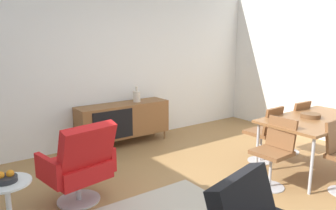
{
  "coord_description": "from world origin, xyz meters",
  "views": [
    {
      "loc": [
        -2.36,
        -2.45,
        1.81
      ],
      "look_at": [
        -0.07,
        0.71,
        0.99
      ],
      "focal_mm": 34.18,
      "sensor_mm": 36.0,
      "label": 1
    }
  ],
  "objects_px": {
    "dining_chair_back_left": "(265,132)",
    "side_table_round": "(8,202)",
    "sideboard": "(123,120)",
    "wooden_bowl_on_table": "(311,116)",
    "dining_chair_back_right": "(293,124)",
    "dining_chair_near_window": "(275,150)",
    "vase_cobalt": "(137,96)",
    "dining_table": "(316,121)",
    "fruit_bowl": "(6,178)",
    "lounge_chair_red": "(80,163)"
  },
  "relations": [
    {
      "from": "dining_chair_back_left",
      "to": "side_table_round",
      "type": "xyz_separation_m",
      "value": [
        -3.38,
        0.28,
        -0.15
      ]
    },
    {
      "from": "sideboard",
      "to": "wooden_bowl_on_table",
      "type": "relative_size",
      "value": 6.15
    },
    {
      "from": "sideboard",
      "to": "dining_chair_back_right",
      "type": "xyz_separation_m",
      "value": [
        1.98,
        -1.95,
        0.03
      ]
    },
    {
      "from": "wooden_bowl_on_table",
      "to": "dining_chair_back_left",
      "type": "relative_size",
      "value": 0.3
    },
    {
      "from": "wooden_bowl_on_table",
      "to": "dining_chair_near_window",
      "type": "bearing_deg",
      "value": -176.11
    },
    {
      "from": "sideboard",
      "to": "vase_cobalt",
      "type": "height_order",
      "value": "vase_cobalt"
    },
    {
      "from": "sideboard",
      "to": "dining_table",
      "type": "height_order",
      "value": "dining_table"
    },
    {
      "from": "dining_table",
      "to": "fruit_bowl",
      "type": "relative_size",
      "value": 8.0
    },
    {
      "from": "vase_cobalt",
      "to": "dining_chair_back_left",
      "type": "xyz_separation_m",
      "value": [
        1.01,
        -1.95,
        -0.35
      ]
    },
    {
      "from": "side_table_round",
      "to": "fruit_bowl",
      "type": "xyz_separation_m",
      "value": [
        0.0,
        0.0,
        0.23
      ]
    },
    {
      "from": "vase_cobalt",
      "to": "fruit_bowl",
      "type": "xyz_separation_m",
      "value": [
        -2.37,
        -1.67,
        -0.26
      ]
    },
    {
      "from": "dining_chair_back_right",
      "to": "fruit_bowl",
      "type": "bearing_deg",
      "value": 176.07
    },
    {
      "from": "dining_chair_back_left",
      "to": "side_table_round",
      "type": "distance_m",
      "value": 3.4
    },
    {
      "from": "sideboard",
      "to": "dining_chair_back_left",
      "type": "xyz_separation_m",
      "value": [
        1.28,
        -1.95,
        0.03
      ]
    },
    {
      "from": "dining_table",
      "to": "dining_chair_near_window",
      "type": "bearing_deg",
      "value": 179.84
    },
    {
      "from": "wooden_bowl_on_table",
      "to": "fruit_bowl",
      "type": "bearing_deg",
      "value": 168.04
    },
    {
      "from": "sideboard",
      "to": "lounge_chair_red",
      "type": "distance_m",
      "value": 2.03
    },
    {
      "from": "vase_cobalt",
      "to": "dining_table",
      "type": "relative_size",
      "value": 0.17
    },
    {
      "from": "wooden_bowl_on_table",
      "to": "fruit_bowl",
      "type": "xyz_separation_m",
      "value": [
        -3.68,
        0.78,
        -0.21
      ]
    },
    {
      "from": "sideboard",
      "to": "vase_cobalt",
      "type": "xyz_separation_m",
      "value": [
        0.27,
        0.0,
        0.38
      ]
    },
    {
      "from": "dining_chair_back_left",
      "to": "fruit_bowl",
      "type": "bearing_deg",
      "value": 175.26
    },
    {
      "from": "sideboard",
      "to": "lounge_chair_red",
      "type": "bearing_deg",
      "value": -131.54
    },
    {
      "from": "lounge_chair_red",
      "to": "dining_chair_back_right",
      "type": "bearing_deg",
      "value": -7.43
    },
    {
      "from": "dining_chair_near_window",
      "to": "fruit_bowl",
      "type": "bearing_deg",
      "value": 163.58
    },
    {
      "from": "dining_table",
      "to": "side_table_round",
      "type": "relative_size",
      "value": 3.08
    },
    {
      "from": "wooden_bowl_on_table",
      "to": "side_table_round",
      "type": "bearing_deg",
      "value": 168.06
    },
    {
      "from": "dining_chair_back_right",
      "to": "dining_chair_near_window",
      "type": "xyz_separation_m",
      "value": [
        -1.24,
        -0.56,
        0.0
      ]
    },
    {
      "from": "vase_cobalt",
      "to": "wooden_bowl_on_table",
      "type": "height_order",
      "value": "vase_cobalt"
    },
    {
      "from": "wooden_bowl_on_table",
      "to": "dining_chair_near_window",
      "type": "relative_size",
      "value": 0.3
    },
    {
      "from": "sideboard",
      "to": "fruit_bowl",
      "type": "height_order",
      "value": "sideboard"
    },
    {
      "from": "dining_table",
      "to": "dining_chair_back_left",
      "type": "height_order",
      "value": "dining_chair_back_left"
    },
    {
      "from": "lounge_chair_red",
      "to": "wooden_bowl_on_table",
      "type": "bearing_deg",
      "value": -17.68
    },
    {
      "from": "dining_table",
      "to": "fruit_bowl",
      "type": "xyz_separation_m",
      "value": [
        -3.73,
        0.84,
        -0.14
      ]
    },
    {
      "from": "dining_chair_back_right",
      "to": "wooden_bowl_on_table",
      "type": "bearing_deg",
      "value": -128.5
    },
    {
      "from": "fruit_bowl",
      "to": "dining_chair_near_window",
      "type": "bearing_deg",
      "value": -16.42
    },
    {
      "from": "dining_chair_back_left",
      "to": "lounge_chair_red",
      "type": "xyz_separation_m",
      "value": [
        -2.63,
        0.43,
        -0.0
      ]
    },
    {
      "from": "vase_cobalt",
      "to": "dining_chair_back_right",
      "type": "height_order",
      "value": "vase_cobalt"
    },
    {
      "from": "vase_cobalt",
      "to": "lounge_chair_red",
      "type": "xyz_separation_m",
      "value": [
        -1.62,
        -1.52,
        -0.35
      ]
    },
    {
      "from": "sideboard",
      "to": "side_table_round",
      "type": "distance_m",
      "value": 2.69
    },
    {
      "from": "wooden_bowl_on_table",
      "to": "dining_chair_back_right",
      "type": "bearing_deg",
      "value": 51.5
    },
    {
      "from": "wooden_bowl_on_table",
      "to": "dining_chair_back_left",
      "type": "xyz_separation_m",
      "value": [
        -0.3,
        0.5,
        -0.3
      ]
    },
    {
      "from": "dining_chair_back_right",
      "to": "side_table_round",
      "type": "bearing_deg",
      "value": 176.08
    },
    {
      "from": "wooden_bowl_on_table",
      "to": "lounge_chair_red",
      "type": "xyz_separation_m",
      "value": [
        -2.93,
        0.93,
        -0.3
      ]
    },
    {
      "from": "dining_chair_back_left",
      "to": "wooden_bowl_on_table",
      "type": "bearing_deg",
      "value": -59.11
    },
    {
      "from": "dining_table",
      "to": "vase_cobalt",
      "type": "bearing_deg",
      "value": 118.37
    },
    {
      "from": "sideboard",
      "to": "fruit_bowl",
      "type": "bearing_deg",
      "value": -141.45
    },
    {
      "from": "lounge_chair_red",
      "to": "fruit_bowl",
      "type": "distance_m",
      "value": 0.77
    },
    {
      "from": "side_table_round",
      "to": "dining_chair_back_right",
      "type": "bearing_deg",
      "value": -3.92
    },
    {
      "from": "lounge_chair_red",
      "to": "side_table_round",
      "type": "xyz_separation_m",
      "value": [
        -0.75,
        -0.15,
        -0.15
      ]
    },
    {
      "from": "sideboard",
      "to": "vase_cobalt",
      "type": "distance_m",
      "value": 0.47
    }
  ]
}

